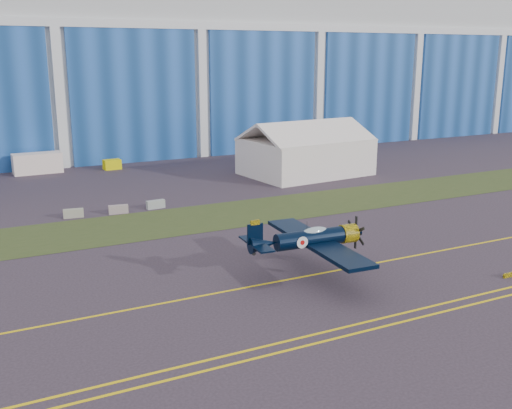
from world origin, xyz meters
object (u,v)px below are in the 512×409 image
tent (306,147)px  shipping_container (37,163)px  tug (112,164)px  warbird (310,238)px

tent → shipping_container: size_ratio=2.64×
tent → tug: (-23.17, 15.80, -3.05)m
warbird → shipping_container: size_ratio=2.04×
shipping_container → tug: 10.21m
warbird → tent: 39.45m
tent → shipping_container: (-33.20, 17.53, -2.34)m
shipping_container → tug: (10.03, -1.74, -0.71)m
warbird → tug: size_ratio=5.51×
warbird → shipping_container: bearing=107.7°
tent → shipping_container: tent is taller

